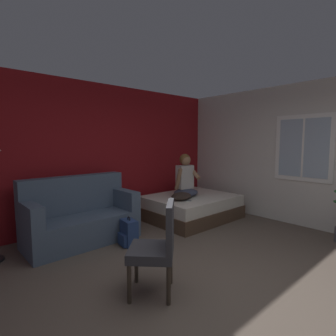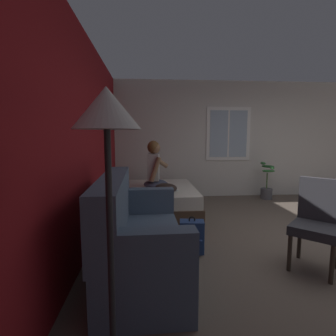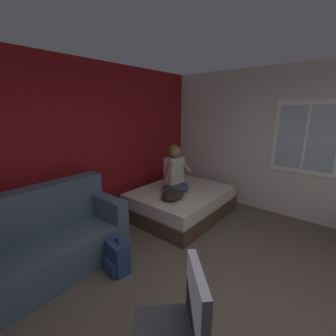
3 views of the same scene
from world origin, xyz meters
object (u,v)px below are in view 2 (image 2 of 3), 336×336
at_px(bed, 157,200).
at_px(couch, 136,239).
at_px(person_seated, 155,169).
at_px(backpack, 192,237).
at_px(potted_plant, 267,186).
at_px(cell_phone, 174,191).
at_px(throw_pillow, 166,188).
at_px(floor_lamp, 107,139).
at_px(side_chair, 318,221).

height_order(bed, couch, couch).
xyz_separation_m(person_seated, backpack, (-1.65, -0.41, -0.64)).
relative_size(backpack, potted_plant, 0.54).
bearing_deg(person_seated, cell_phone, -129.02).
bearing_deg(cell_phone, person_seated, -153.61).
xyz_separation_m(backpack, throw_pillow, (1.36, 0.22, 0.36)).
bearing_deg(backpack, couch, 125.34).
height_order(couch, potted_plant, couch).
bearing_deg(potted_plant, backpack, 140.13).
bearing_deg(couch, potted_plant, -42.73).
bearing_deg(floor_lamp, backpack, -24.15).
relative_size(side_chair, person_seated, 1.12).
height_order(bed, throw_pillow, throw_pillow).
height_order(couch, floor_lamp, floor_lamp).
bearing_deg(cell_phone, side_chair, 11.84).
bearing_deg(bed, backpack, -168.62).
bearing_deg(bed, potted_plant, -71.91).
bearing_deg(backpack, bed, 11.38).
relative_size(person_seated, backpack, 1.91).
relative_size(couch, backpack, 3.74).
bearing_deg(person_seated, floor_lamp, 174.11).
xyz_separation_m(side_chair, backpack, (0.47, 1.29, -0.34)).
bearing_deg(person_seated, throw_pillow, -148.10).
distance_m(couch, throw_pillow, 1.89).
distance_m(bed, person_seated, 0.62).
distance_m(side_chair, person_seated, 2.74).
xyz_separation_m(couch, side_chair, (0.00, -1.96, 0.14)).
bearing_deg(throw_pillow, person_seated, 31.90).
bearing_deg(couch, backpack, -54.66).
height_order(side_chair, potted_plant, side_chair).
height_order(backpack, throw_pillow, throw_pillow).
height_order(bed, side_chair, side_chair).
distance_m(backpack, throw_pillow, 1.42).
bearing_deg(side_chair, potted_plant, -16.06).
distance_m(couch, person_seated, 2.19).
height_order(backpack, potted_plant, potted_plant).
bearing_deg(potted_plant, cell_phone, 118.38).
bearing_deg(side_chair, cell_phone, 36.43).
xyz_separation_m(side_chair, person_seated, (2.13, 1.70, 0.30)).
xyz_separation_m(bed, couch, (-2.26, 0.31, 0.16)).
relative_size(backpack, cell_phone, 3.18).
distance_m(person_seated, cell_phone, 0.55).
xyz_separation_m(side_chair, cell_phone, (1.86, 1.38, -0.05)).
height_order(side_chair, cell_phone, side_chair).
relative_size(side_chair, throw_pillow, 2.04).
height_order(couch, throw_pillow, couch).
height_order(throw_pillow, potted_plant, potted_plant).
xyz_separation_m(couch, potted_plant, (3.09, -2.85, -0.09)).
distance_m(side_chair, cell_phone, 2.32).
relative_size(backpack, throw_pillow, 0.95).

